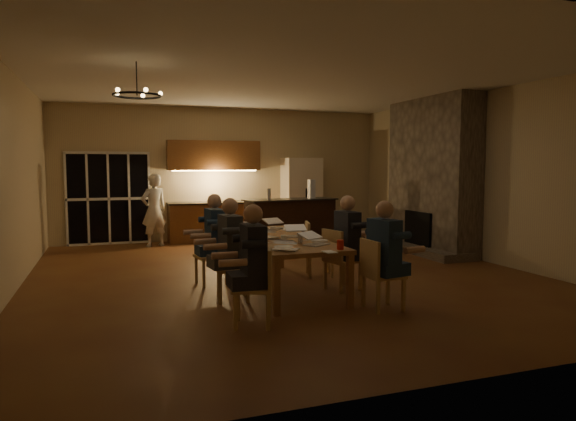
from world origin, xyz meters
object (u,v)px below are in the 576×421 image
at_px(chair_right_far, 320,249).
at_px(mug_mid, 273,230).
at_px(laptop_d, 297,229).
at_px(laptop_f, 277,222).
at_px(laptop_c, 266,231).
at_px(can_cola, 247,223).
at_px(chandelier, 137,95).
at_px(chair_left_near, 252,287).
at_px(redcup_mid, 248,232).
at_px(laptop_a, 285,241).
at_px(redcup_near, 340,245).
at_px(person_left_near, 253,266).
at_px(plate_far, 289,230).
at_px(bar_island, 291,223).
at_px(laptop_b, 316,237).
at_px(dining_table, 279,262).
at_px(plate_left, 284,247).
at_px(mug_back, 242,229).
at_px(bar_blender, 311,189).
at_px(person_right_mid, 347,243).
at_px(mug_front, 284,239).
at_px(plate_near, 319,241).
at_px(standing_person, 154,210).
at_px(bar_bottle, 269,194).
at_px(chair_right_near, 383,274).
at_px(chair_left_far, 211,255).
at_px(laptop_e, 243,223).
at_px(person_right_near, 384,256).
at_px(chair_left_mid, 233,268).
at_px(chair_right_mid, 343,259).
at_px(refrigerator, 301,198).
at_px(person_left_far, 215,239).
at_px(person_left_mid, 230,249).

xyz_separation_m(chair_right_far, mug_mid, (-0.81, -0.03, 0.36)).
relative_size(laptop_d, laptop_f, 1.00).
height_order(laptop_c, can_cola, laptop_c).
xyz_separation_m(laptop_c, laptop_f, (0.50, 1.04, 0.00)).
bearing_deg(chandelier, chair_left_near, -58.59).
height_order(laptop_d, redcup_mid, laptop_d).
xyz_separation_m(laptop_a, redcup_near, (0.67, -0.19, -0.05)).
bearing_deg(person_left_near, plate_far, 154.12).
distance_m(laptop_d, plate_far, 0.81).
xyz_separation_m(bar_island, laptop_b, (-1.18, -4.33, 0.32)).
bearing_deg(dining_table, plate_far, 61.47).
height_order(dining_table, plate_left, plate_left).
relative_size(mug_back, bar_blender, 0.24).
bearing_deg(plate_far, person_right_mid, -69.61).
distance_m(mug_back, plate_far, 0.78).
distance_m(chandelier, mug_front, 2.78).
bearing_deg(plate_near, standing_person, 109.31).
xyz_separation_m(mug_back, can_cola, (0.26, 0.65, 0.01)).
xyz_separation_m(person_right_mid, laptop_c, (-1.09, 0.45, 0.17)).
bearing_deg(plate_left, bar_bottle, 75.18).
distance_m(chair_right_near, redcup_mid, 2.30).
distance_m(chair_left_far, laptop_e, 0.93).
xyz_separation_m(person_right_near, laptop_a, (-1.12, 0.50, 0.17)).
relative_size(chair_left_mid, redcup_mid, 7.42).
bearing_deg(dining_table, laptop_a, -104.52).
distance_m(laptop_a, plate_far, 2.00).
bearing_deg(person_right_mid, mug_mid, 35.79).
height_order(chair_right_mid, redcup_near, chair_right_mid).
xyz_separation_m(chair_right_near, can_cola, (-0.97, 3.01, 0.37)).
relative_size(person_left_near, person_right_mid, 1.00).
distance_m(chair_right_far, person_right_near, 2.17).
bearing_deg(laptop_c, chair_left_far, -62.85).
relative_size(chair_left_mid, chair_right_far, 1.00).
bearing_deg(plate_near, person_right_near, -68.06).
bearing_deg(laptop_c, plate_left, 63.67).
relative_size(chair_right_near, mug_mid, 8.90).
height_order(refrigerator, person_left_far, refrigerator).
xyz_separation_m(refrigerator, standing_person, (-3.65, -0.32, -0.19)).
xyz_separation_m(chair_right_near, laptop_d, (-0.60, 1.52, 0.42)).
distance_m(person_left_near, redcup_near, 1.30).
bearing_deg(chair_right_mid, can_cola, 10.68).
height_order(laptop_d, plate_far, laptop_d).
distance_m(standing_person, laptop_e, 3.74).
relative_size(person_right_near, laptop_a, 4.31).
xyz_separation_m(chair_left_near, chair_right_far, (1.75, 2.19, 0.00)).
xyz_separation_m(standing_person, mug_back, (1.06, -3.82, -0.01)).
distance_m(standing_person, bar_bottle, 2.66).
relative_size(person_left_mid, plate_near, 5.67).
distance_m(laptop_f, mug_mid, 0.55).
bearing_deg(laptop_e, chair_right_far, 145.47).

